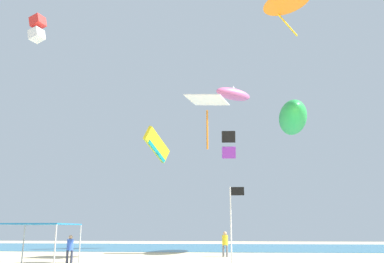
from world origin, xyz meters
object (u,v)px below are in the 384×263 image
object	(u,v)px
kite_box_black	(229,145)
kite_diamond_white	(207,103)
person_near_tent	(225,242)
kite_box_red	(37,28)
canopy_tent	(39,225)
person_central	(70,247)
kite_inflatable_pink	(233,94)
kite_parafoil_yellow	(157,145)
banner_flag	(233,223)
kite_inflatable_green	(293,118)

from	to	relation	value
kite_box_black	kite_diamond_white	xyz separation A→B (m)	(-1.53, -5.17, 2.27)
person_near_tent	kite_box_red	distance (m)	21.87
canopy_tent	person_central	bearing A→B (deg)	89.48
person_central	kite_diamond_white	size ratio (longest dim) A/B	0.40
kite_box_black	kite_inflatable_pink	bearing A→B (deg)	82.54
kite_diamond_white	kite_box_red	world-z (taller)	kite_box_red
person_near_tent	kite_parafoil_yellow	distance (m)	16.32
person_near_tent	kite_inflatable_pink	distance (m)	19.54
kite_inflatable_pink	kite_diamond_white	xyz separation A→B (m)	(-2.09, -13.40, -5.02)
kite_box_red	canopy_tent	bearing A→B (deg)	51.57
banner_flag	kite_diamond_white	size ratio (longest dim) A/B	0.91
canopy_tent	kite_diamond_white	bearing A→B (deg)	50.27
canopy_tent	kite_inflatable_green	size ratio (longest dim) A/B	0.38
kite_inflatable_pink	kite_inflatable_green	distance (m)	9.15
person_central	kite_inflatable_green	size ratio (longest dim) A/B	0.18
person_central	kite_diamond_white	world-z (taller)	kite_diamond_white
canopy_tent	banner_flag	xyz separation A→B (m)	(9.79, -3.20, 0.08)
person_central	banner_flag	bearing A→B (deg)	-31.27
banner_flag	kite_box_red	bearing A→B (deg)	143.68
kite_parafoil_yellow	kite_box_red	distance (m)	17.25
person_near_tent	kite_diamond_white	bearing A→B (deg)	83.39
canopy_tent	kite_box_red	xyz separation A→B (m)	(-5.14, 7.78, 15.14)
canopy_tent	person_near_tent	world-z (taller)	canopy_tent
canopy_tent	kite_inflatable_green	distance (m)	25.08
person_near_tent	person_central	world-z (taller)	person_near_tent
canopy_tent	kite_inflatable_pink	size ratio (longest dim) A/B	0.72
kite_parafoil_yellow	kite_inflatable_green	bearing A→B (deg)	-95.85
kite_box_black	canopy_tent	bearing A→B (deg)	-126.34
canopy_tent	kite_diamond_white	xyz separation A→B (m)	(8.02, 9.64, 9.26)
person_near_tent	kite_box_black	size ratio (longest dim) A/B	0.70
kite_box_black	kite_parafoil_yellow	distance (m)	10.62
kite_parafoil_yellow	kite_inflatable_green	xyz separation A→B (m)	(13.56, -4.93, 1.34)
banner_flag	kite_box_black	bearing A→B (deg)	90.79
canopy_tent	kite_box_black	bearing A→B (deg)	57.20
kite_inflatable_green	kite_diamond_white	bearing A→B (deg)	139.91
kite_box_red	kite_inflatable_pink	bearing A→B (deg)	153.11
kite_parafoil_yellow	kite_box_red	world-z (taller)	kite_box_red
kite_inflatable_pink	kite_parafoil_yellow	world-z (taller)	kite_inflatable_pink
person_near_tent	kite_inflatable_green	bearing A→B (deg)	-101.89
kite_box_black	banner_flag	bearing A→B (deg)	-92.76
banner_flag	person_near_tent	bearing A→B (deg)	92.48
kite_box_black	kite_box_red	size ratio (longest dim) A/B	1.22
kite_diamond_white	kite_inflatable_green	world-z (taller)	kite_inflatable_green
person_near_tent	kite_box_black	world-z (taller)	kite_box_black
kite_box_black	kite_parafoil_yellow	xyz separation A→B (m)	(-7.63, 7.23, 1.51)
canopy_tent	kite_box_black	world-z (taller)	kite_box_black
person_central	banner_flag	xyz separation A→B (m)	(9.76, -7.41, 1.27)
kite_diamond_white	kite_inflatable_green	size ratio (longest dim) A/B	0.46
kite_diamond_white	kite_parafoil_yellow	distance (m)	13.84
kite_box_red	kite_diamond_white	bearing A→B (deg)	116.16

